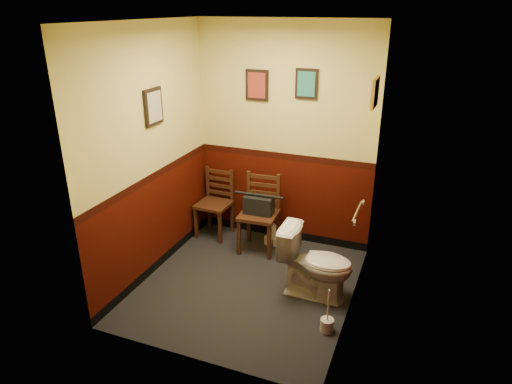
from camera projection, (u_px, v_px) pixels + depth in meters
floor at (248, 285)px, 4.97m from camera, size 2.20×2.40×0.00m
ceiling at (246, 21)px, 3.94m from camera, size 2.20×2.40×0.00m
wall_back at (285, 137)px, 5.49m from camera, size 2.20×0.00×2.70m
wall_front at (186, 218)px, 3.42m from camera, size 2.20×0.00×2.70m
wall_left at (151, 155)px, 4.82m from camera, size 0.00×2.40×2.70m
wall_right at (360, 183)px, 4.08m from camera, size 0.00×2.40×2.70m
grab_bar at (358, 212)px, 4.46m from camera, size 0.05×0.56×0.06m
framed_print_back_a at (257, 85)px, 5.36m from camera, size 0.28×0.04×0.36m
framed_print_back_b at (307, 84)px, 5.14m from camera, size 0.26×0.04×0.34m
framed_print_left at (154, 107)px, 4.71m from camera, size 0.04×0.30×0.38m
framed_print_right at (375, 93)px, 4.34m from camera, size 0.04×0.34×0.28m
toilet at (316, 264)px, 4.66m from camera, size 0.77×0.43×0.75m
toilet_brush at (327, 324)px, 4.25m from camera, size 0.13×0.13×0.45m
chair_left at (215, 203)px, 5.92m from camera, size 0.42×0.42×0.88m
chair_right at (260, 213)px, 5.55m from camera, size 0.47×0.47×0.95m
handbag at (259, 205)px, 5.46m from camera, size 0.35×0.19×0.25m
tp_stack at (272, 236)px, 5.75m from camera, size 0.22×0.13×0.29m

